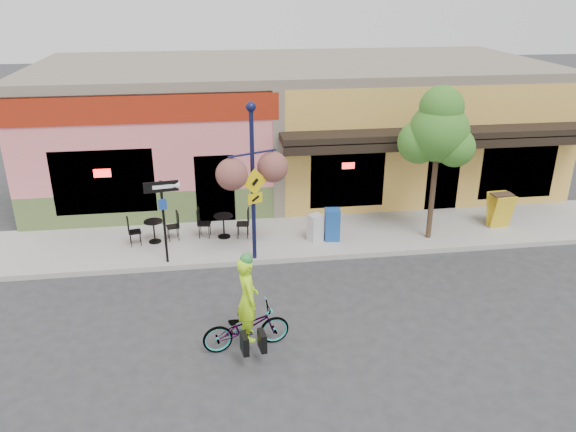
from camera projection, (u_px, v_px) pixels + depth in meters
The scene contains 14 objects.
ground at pixel (332, 269), 15.11m from camera, with size 90.00×90.00×0.00m, color #2D2D30.
sidewalk at pixel (318, 236), 16.91m from camera, with size 24.00×3.00×0.15m, color #9E9B93.
curb at pixel (328, 257), 15.59m from camera, with size 24.00×0.12×0.15m, color #A8A59E.
building at pixel (292, 123), 21.10m from camera, with size 18.20×8.20×4.50m, color #E57178, non-canonical shape.
bicycle at pixel (246, 327), 11.69m from camera, with size 0.64×1.84×0.97m, color maroon.
cyclist_rider at pixel (248, 309), 11.53m from camera, with size 0.67×0.44×1.84m, color #BCFF1A.
lamp_post at pixel (253, 184), 14.56m from camera, with size 1.37×0.55×4.29m, color #13163D, non-canonical shape.
one_way_sign at pixel (164, 222), 14.73m from camera, with size 0.89×0.19×2.31m, color black, non-canonical shape.
cafe_set_left at pixel (154, 228), 16.16m from camera, with size 1.44×0.72×0.86m, color black, non-canonical shape.
cafe_set_right at pixel (224, 223), 16.48m from camera, with size 1.50×0.75×0.90m, color black, non-canonical shape.
newspaper_box_blue at pixel (332, 225), 16.30m from camera, with size 0.43×0.38×0.95m, color #1A4A9C, non-canonical shape.
newspaper_box_grey at pixel (315, 228), 16.25m from camera, with size 0.38×0.34×0.81m, color silver, non-canonical shape.
street_tree at pixel (436, 164), 15.77m from camera, with size 1.76×1.76×4.51m, color #3D7A26, non-canonical shape.
sandwich_board at pixel (503, 212), 17.01m from camera, with size 0.64×0.47×1.07m, color gold, non-canonical shape.
Camera 1 is at (-3.07, -13.11, 7.12)m, focal length 35.00 mm.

